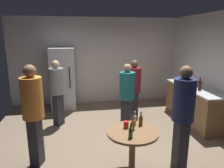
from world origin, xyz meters
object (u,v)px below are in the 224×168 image
at_px(kettle, 191,83).
at_px(beer_bottle_brown, 141,120).
at_px(person_in_teal_shirt, 127,93).
at_px(foreground_table, 132,137).
at_px(beer_bottle_clear, 135,120).
at_px(plastic_cup_red, 126,125).
at_px(beer_bottle_green, 131,132).
at_px(wine_bottle_on_counter, 200,85).
at_px(person_in_orange_shirt, 33,108).
at_px(refrigerator, 63,79).
at_px(beer_bottle_amber, 133,125).
at_px(person_in_maroon_shirt, 134,86).
at_px(person_in_navy_shirt, 183,111).
at_px(person_in_gray_shirt, 57,88).

height_order(kettle, beer_bottle_brown, kettle).
bearing_deg(person_in_teal_shirt, foreground_table, 31.18).
bearing_deg(beer_bottle_clear, foreground_table, -112.00).
xyz_separation_m(beer_bottle_brown, plastic_cup_red, (-0.26, -0.06, -0.03)).
height_order(beer_bottle_green, beer_bottle_clear, same).
bearing_deg(beer_bottle_clear, beer_bottle_green, -112.56).
height_order(wine_bottle_on_counter, person_in_orange_shirt, person_in_orange_shirt).
relative_size(refrigerator, beer_bottle_clear, 7.83).
relative_size(refrigerator, beer_bottle_amber, 7.83).
bearing_deg(person_in_maroon_shirt, wine_bottle_on_counter, 94.34).
bearing_deg(beer_bottle_brown, plastic_cup_red, -167.85).
distance_m(kettle, foreground_table, 2.81).
xyz_separation_m(beer_bottle_amber, beer_bottle_brown, (0.17, 0.14, 0.00)).
height_order(kettle, wine_bottle_on_counter, wine_bottle_on_counter).
xyz_separation_m(beer_bottle_clear, plastic_cup_red, (-0.16, -0.09, -0.03)).
height_order(beer_bottle_brown, person_in_maroon_shirt, person_in_maroon_shirt).
xyz_separation_m(beer_bottle_green, person_in_maroon_shirt, (0.67, 2.23, 0.10)).
height_order(beer_bottle_amber, beer_bottle_brown, same).
bearing_deg(refrigerator, person_in_maroon_shirt, -36.29).
relative_size(kettle, person_in_orange_shirt, 0.14).
distance_m(beer_bottle_clear, plastic_cup_red, 0.19).
xyz_separation_m(beer_bottle_green, person_in_teal_shirt, (0.36, 1.70, 0.09)).
height_order(beer_bottle_clear, plastic_cup_red, beer_bottle_clear).
xyz_separation_m(foreground_table, person_in_navy_shirt, (0.81, 0.01, 0.38)).
bearing_deg(wine_bottle_on_counter, beer_bottle_brown, -144.66).
distance_m(plastic_cup_red, person_in_gray_shirt, 2.35).
xyz_separation_m(person_in_navy_shirt, person_in_teal_shirt, (-0.54, 1.50, -0.10)).
bearing_deg(kettle, person_in_gray_shirt, 175.85).
relative_size(refrigerator, person_in_teal_shirt, 1.15).
bearing_deg(person_in_maroon_shirt, person_in_gray_shirt, -68.45).
height_order(refrigerator, beer_bottle_clear, refrigerator).
distance_m(person_in_orange_shirt, person_in_teal_shirt, 2.06).
bearing_deg(person_in_gray_shirt, person_in_teal_shirt, 18.33).
relative_size(beer_bottle_amber, person_in_gray_shirt, 0.14).
xyz_separation_m(foreground_table, beer_bottle_amber, (0.02, 0.05, 0.19)).
distance_m(person_in_orange_shirt, person_in_navy_shirt, 2.40).
distance_m(beer_bottle_amber, beer_bottle_brown, 0.22).
bearing_deg(beer_bottle_amber, person_in_maroon_shirt, 74.06).
bearing_deg(refrigerator, wine_bottle_on_counter, -29.84).
height_order(refrigerator, beer_bottle_green, refrigerator).
distance_m(plastic_cup_red, person_in_navy_shirt, 0.92).
bearing_deg(beer_bottle_brown, person_in_gray_shirt, 127.17).
distance_m(kettle, person_in_gray_shirt, 3.35).
bearing_deg(beer_bottle_clear, wine_bottle_on_counter, 33.22).
xyz_separation_m(wine_bottle_on_counter, person_in_maroon_shirt, (-1.44, 0.54, -0.10)).
bearing_deg(person_in_teal_shirt, beer_bottle_green, 29.60).
bearing_deg(person_in_maroon_shirt, plastic_cup_red, 5.78).
bearing_deg(foreground_table, wine_bottle_on_counter, 36.38).
bearing_deg(beer_bottle_amber, beer_bottle_brown, 39.21).
bearing_deg(person_in_teal_shirt, person_in_orange_shirt, -19.71).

